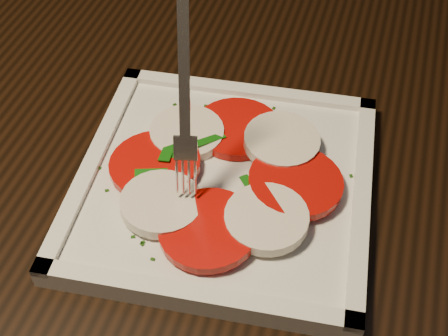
{
  "coord_description": "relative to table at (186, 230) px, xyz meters",
  "views": [
    {
      "loc": [
        0.18,
        -0.12,
        1.18
      ],
      "look_at": [
        0.11,
        0.25,
        0.78
      ],
      "focal_mm": 50.0,
      "sensor_mm": 36.0,
      "label": 1
    }
  ],
  "objects": [
    {
      "name": "table",
      "position": [
        0.0,
        0.0,
        0.0
      ],
      "size": [
        1.27,
        0.92,
        0.75
      ],
      "rotation": [
        0.0,
        0.0,
        -0.1
      ],
      "color": "black",
      "rests_on": "ground"
    },
    {
      "name": "caprese_salad",
      "position": [
        0.05,
        -0.02,
        0.12
      ],
      "size": [
        0.23,
        0.21,
        0.02
      ],
      "color": "#C20604",
      "rests_on": "plate"
    },
    {
      "name": "plate",
      "position": [
        0.05,
        -0.02,
        0.11
      ],
      "size": [
        0.26,
        0.26,
        0.01
      ],
      "primitive_type": "cube",
      "rotation": [
        0.0,
        0.0,
        -0.01
      ],
      "color": "white",
      "rests_on": "table"
    },
    {
      "name": "fork",
      "position": [
        0.02,
        -0.03,
        0.22
      ],
      "size": [
        0.03,
        0.06,
        0.17
      ],
      "primitive_type": null,
      "rotation": [
        0.0,
        0.0,
        0.14
      ],
      "color": "white",
      "rests_on": "caprese_salad"
    }
  ]
}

